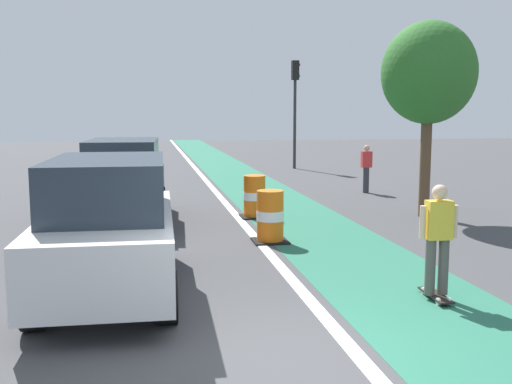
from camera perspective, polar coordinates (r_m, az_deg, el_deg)
name	(u,v)px	position (r m, az deg, el deg)	size (l,w,h in m)	color
ground_plane	(278,360)	(6.86, 2.15, -15.70)	(100.00, 100.00, 0.00)	#424244
bike_lane_strip	(271,199)	(18.73, 1.40, -0.68)	(2.50, 80.00, 0.01)	#286B51
lane_divider_stripe	(223,200)	(18.49, -3.16, -0.79)	(0.20, 80.00, 0.01)	silver
skateboarder_on_lane	(438,238)	(9.02, 16.92, -4.23)	(0.57, 0.81, 1.69)	black
parked_suv_nearest	(109,226)	(9.18, -13.79, -3.12)	(2.00, 4.64, 2.04)	silver
parked_suv_second	(124,180)	(15.13, -12.45, 1.10)	(2.11, 4.69, 2.04)	black
traffic_barrel_front	(270,217)	(12.53, 1.35, -2.39)	(0.73, 0.73, 1.09)	orange
traffic_barrel_mid	(254,197)	(15.44, -0.15, -0.48)	(0.73, 0.73, 1.09)	orange
traffic_light_corner	(295,95)	(28.81, 3.75, 9.20)	(0.41, 0.32, 5.10)	#2D2D2D
pedestrian_crossing	(366,167)	(20.46, 10.46, 2.33)	(0.34, 0.20, 1.61)	#33333D
street_tree_sidewalk	(429,74)	(16.10, 16.10, 10.75)	(2.40, 2.40, 5.00)	brown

